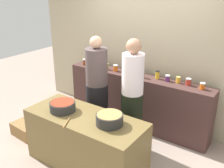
{
  "coord_description": "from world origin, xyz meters",
  "views": [
    {
      "loc": [
        2.07,
        -2.62,
        2.48
      ],
      "look_at": [
        0.0,
        0.35,
        1.05
      ],
      "focal_mm": 41.49,
      "sensor_mm": 36.0,
      "label": 1
    }
  ],
  "objects": [
    {
      "name": "preserve_jar_3",
      "position": [
        -0.44,
        1.09,
        1.03
      ],
      "size": [
        0.09,
        0.09,
        0.12
      ],
      "color": "orange",
      "rests_on": "display_shelf"
    },
    {
      "name": "ground",
      "position": [
        0.0,
        0.0,
        0.0
      ],
      "size": [
        12.0,
        12.0,
        0.0
      ],
      "primitive_type": "plane",
      "color": "tan"
    },
    {
      "name": "storefront_wall",
      "position": [
        0.0,
        1.45,
        1.5
      ],
      "size": [
        4.8,
        0.12,
        3.0
      ],
      "primitive_type": "cube",
      "color": "#B8AC8C",
      "rests_on": "ground"
    },
    {
      "name": "cook_in_cap",
      "position": [
        0.33,
        0.39,
        0.81
      ],
      "size": [
        0.33,
        0.33,
        1.77
      ],
      "color": "black",
      "rests_on": "ground"
    },
    {
      "name": "cooking_pot_center",
      "position": [
        0.4,
        -0.28,
        0.86
      ],
      "size": [
        0.35,
        0.35,
        0.15
      ],
      "color": "#2D2D2D",
      "rests_on": "prep_table"
    },
    {
      "name": "bread_crate",
      "position": [
        -1.35,
        -0.29,
        0.11
      ],
      "size": [
        0.5,
        0.38,
        0.23
      ],
      "primitive_type": "cube",
      "rotation": [
        0.0,
        0.0,
        -0.06
      ],
      "color": "olive",
      "rests_on": "ground"
    },
    {
      "name": "cooking_pot_left",
      "position": [
        -0.36,
        -0.35,
        0.86
      ],
      "size": [
        0.36,
        0.36,
        0.14
      ],
      "color": "#2D2D2D",
      "rests_on": "prep_table"
    },
    {
      "name": "preserve_jar_10",
      "position": [
        0.89,
        1.17,
        1.02
      ],
      "size": [
        0.09,
        0.09,
        0.11
      ],
      "color": "#B33328",
      "rests_on": "display_shelf"
    },
    {
      "name": "preserve_jar_8",
      "position": [
        0.55,
        1.15,
        1.02
      ],
      "size": [
        0.08,
        0.08,
        0.1
      ],
      "color": "#57255F",
      "rests_on": "display_shelf"
    },
    {
      "name": "preserve_jar_9",
      "position": [
        0.72,
        1.17,
        1.02
      ],
      "size": [
        0.07,
        0.07,
        0.1
      ],
      "color": "gold",
      "rests_on": "display_shelf"
    },
    {
      "name": "preserve_jar_11",
      "position": [
        1.12,
        1.12,
        1.02
      ],
      "size": [
        0.08,
        0.08,
        0.1
      ],
      "color": "orange",
      "rests_on": "display_shelf"
    },
    {
      "name": "preserve_jar_4",
      "position": [
        -0.26,
        1.15,
        1.02
      ],
      "size": [
        0.09,
        0.09,
        0.11
      ],
      "color": "orange",
      "rests_on": "display_shelf"
    },
    {
      "name": "wooden_spoon",
      "position": [
        -0.07,
        -0.57,
        0.8
      ],
      "size": [
        0.14,
        0.26,
        0.02
      ],
      "primitive_type": "cylinder",
      "rotation": [
        1.57,
        0.0,
        0.45
      ],
      "color": "#9E703D",
      "rests_on": "prep_table"
    },
    {
      "name": "preserve_jar_6",
      "position": [
        0.13,
        1.06,
        1.04
      ],
      "size": [
        0.07,
        0.07,
        0.14
      ],
      "color": "brown",
      "rests_on": "display_shelf"
    },
    {
      "name": "preserve_jar_0",
      "position": [
        -1.13,
        1.05,
        1.03
      ],
      "size": [
        0.08,
        0.08,
        0.12
      ],
      "color": "maroon",
      "rests_on": "display_shelf"
    },
    {
      "name": "prep_table",
      "position": [
        0.0,
        -0.3,
        0.4
      ],
      "size": [
        1.7,
        0.7,
        0.79
      ],
      "primitive_type": "cube",
      "color": "brown",
      "rests_on": "ground"
    },
    {
      "name": "preserve_jar_1",
      "position": [
        -0.9,
        1.14,
        1.03
      ],
      "size": [
        0.09,
        0.09,
        0.13
      ],
      "color": "#A62616",
      "rests_on": "display_shelf"
    },
    {
      "name": "cook_with_tongs",
      "position": [
        -0.33,
        0.4,
        0.79
      ],
      "size": [
        0.36,
        0.36,
        1.73
      ],
      "color": "black",
      "rests_on": "ground"
    },
    {
      "name": "preserve_jar_2",
      "position": [
        -0.62,
        1.07,
        1.03
      ],
      "size": [
        0.07,
        0.07,
        0.12
      ],
      "color": "olive",
      "rests_on": "display_shelf"
    },
    {
      "name": "preserve_jar_5",
      "position": [
        -0.1,
        1.17,
        1.04
      ],
      "size": [
        0.08,
        0.08,
        0.14
      ],
      "color": "#43135B",
      "rests_on": "display_shelf"
    },
    {
      "name": "preserve_jar_7",
      "position": [
        0.36,
        1.16,
        1.04
      ],
      "size": [
        0.07,
        0.07,
        0.14
      ],
      "color": "gold",
      "rests_on": "display_shelf"
    },
    {
      "name": "display_shelf",
      "position": [
        0.0,
        1.1,
        0.48
      ],
      "size": [
        2.7,
        0.36,
        0.97
      ],
      "primitive_type": "cube",
      "color": "#482E2B",
      "rests_on": "ground"
    }
  ]
}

